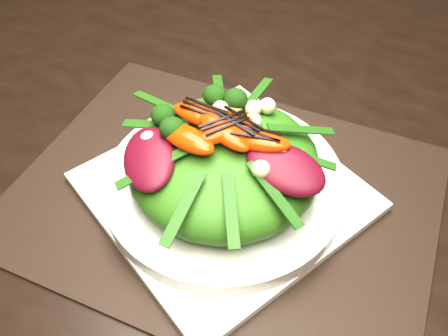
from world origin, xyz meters
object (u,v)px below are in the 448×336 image
Objects in this scene: dining_table at (253,113)px; placemat at (224,195)px; lettuce_mound at (224,163)px; plate_base at (224,191)px; orange_segment at (222,114)px; salad_bowl at (224,183)px.

dining_table reaches higher than placemat.
plate_base is at bearing 0.00° from lettuce_mound.
dining_table is 7.64× the size of lettuce_mound.
placemat is 0.01m from plate_base.
placemat is 0.06m from lettuce_mound.
orange_segment reaches higher than plate_base.
salad_bowl is 0.03m from lettuce_mound.
salad_bowl is (0.06, -0.16, 0.04)m from dining_table.
placemat is at bearing -69.84° from dining_table.
lettuce_mound is at bearing -69.84° from dining_table.
dining_table is 0.19m from lettuce_mound.
dining_table is 22.96× the size of orange_segment.
salad_bowl is at bearing -90.00° from lettuce_mound.
placemat is 2.27× the size of lettuce_mound.
salad_bowl is at bearing -52.49° from orange_segment.
placemat is at bearing -52.49° from orange_segment.
placemat is 6.83× the size of orange_segment.
dining_table is at bearing 110.16° from salad_bowl.
lettuce_mound is (0.00, 0.00, 0.03)m from salad_bowl.
placemat is at bearing -63.43° from lettuce_mound.
salad_bowl is 3.89× the size of orange_segment.
lettuce_mound reaches higher than salad_bowl.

